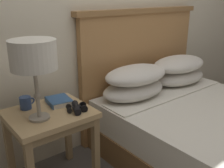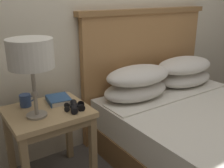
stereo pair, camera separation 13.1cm
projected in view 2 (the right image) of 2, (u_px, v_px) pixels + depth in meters
nightstand at (48, 121)px, 1.78m from camera, size 0.53×0.46×0.57m
bed at (214, 134)px, 1.99m from camera, size 1.43×1.95×1.18m
table_lamp at (31, 55)px, 1.53m from camera, size 0.27×0.27×0.49m
book_on_nightstand at (58, 100)px, 1.87m from camera, size 0.17×0.20×0.04m
binoculars_pair at (74, 107)px, 1.74m from camera, size 0.16×0.16×0.05m
coffee_mug at (26, 100)px, 1.79m from camera, size 0.10×0.08×0.08m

